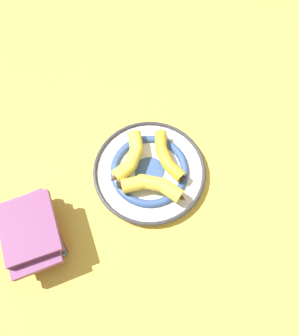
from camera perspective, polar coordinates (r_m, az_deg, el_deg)
ground_plane at (r=0.97m, az=2.07°, el=-0.67°), size 2.80×2.80×0.00m
decorative_bowl at (r=0.95m, az=-0.00°, el=-0.56°), size 0.33×0.33×0.04m
banana_a at (r=0.93m, az=2.89°, el=2.30°), size 0.08×0.18×0.03m
banana_b at (r=0.89m, az=0.61°, el=-3.11°), size 0.14×0.16×0.04m
banana_c at (r=0.93m, az=-3.32°, el=1.81°), size 0.16×0.11×0.04m
book_stack at (r=0.90m, az=-19.81°, el=-10.34°), size 0.18×0.23×0.12m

